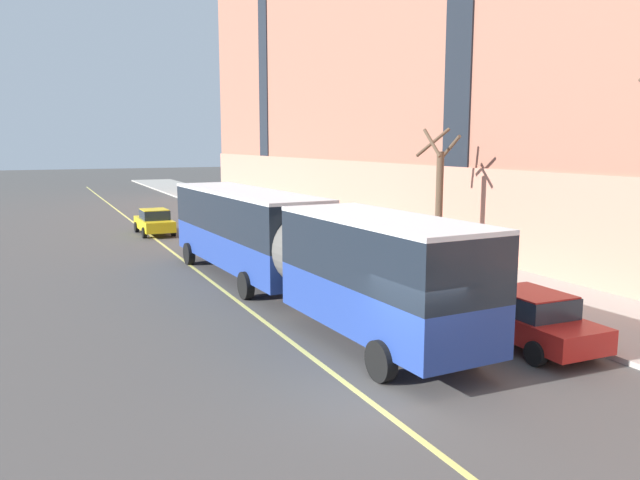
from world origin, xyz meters
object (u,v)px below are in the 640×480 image
(parked_car_red_1, at_px, (525,318))
(city_bus, at_px, (286,241))
(taxi_cab, at_px, (154,222))
(parked_car_black_0, at_px, (249,221))
(parked_car_silver_3, at_px, (310,241))
(street_tree_far_uptown, at_px, (439,198))

(parked_car_red_1, bearing_deg, city_bus, 118.37)
(parked_car_red_1, height_order, taxi_cab, same)
(city_bus, xyz_separation_m, parked_car_black_0, (4.03, 16.19, -1.33))
(city_bus, bearing_deg, parked_car_red_1, -61.63)
(parked_car_red_1, bearing_deg, parked_car_silver_3, 89.68)
(parked_car_red_1, height_order, parked_car_silver_3, same)
(taxi_cab, xyz_separation_m, street_tree_far_uptown, (9.75, -15.67, 2.36))
(city_bus, bearing_deg, taxi_cab, 94.31)
(city_bus, xyz_separation_m, parked_car_silver_3, (4.17, 7.27, -1.33))
(city_bus, xyz_separation_m, taxi_cab, (-1.38, 18.28, -1.33))
(city_bus, relative_size, taxi_cab, 4.46)
(city_bus, height_order, parked_car_silver_3, city_bus)
(taxi_cab, bearing_deg, parked_car_silver_3, -63.27)
(parked_car_silver_3, relative_size, street_tree_far_uptown, 0.75)
(parked_car_silver_3, relative_size, taxi_cab, 1.03)
(parked_car_red_1, relative_size, street_tree_far_uptown, 0.78)
(city_bus, xyz_separation_m, parked_car_red_1, (4.08, -7.56, -1.33))
(parked_car_black_0, relative_size, parked_car_silver_3, 0.99)
(parked_car_black_0, distance_m, parked_car_silver_3, 8.93)
(city_bus, distance_m, taxi_cab, 18.38)
(city_bus, distance_m, parked_car_silver_3, 8.48)
(parked_car_silver_3, height_order, street_tree_far_uptown, street_tree_far_uptown)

